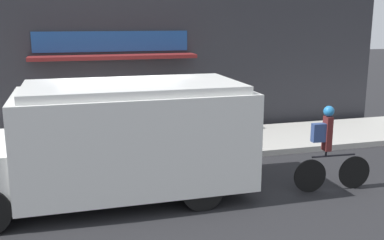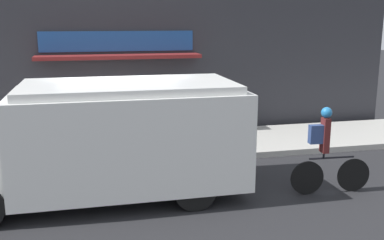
# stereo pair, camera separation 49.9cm
# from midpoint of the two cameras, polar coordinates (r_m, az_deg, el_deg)

# --- Properties ---
(ground_plane) EXTENTS (70.00, 70.00, 0.00)m
(ground_plane) POSITION_cam_midpoint_polar(r_m,az_deg,el_deg) (10.48, -7.73, -6.09)
(ground_plane) COLOR #232326
(sidewalk) EXTENTS (28.00, 2.65, 0.15)m
(sidewalk) POSITION_cam_midpoint_polar(r_m,az_deg,el_deg) (11.72, -8.36, -3.70)
(sidewalk) COLOR #ADAAA3
(sidewalk) RESTS_ON ground_plane
(storefront) EXTENTS (17.31, 0.91, 4.44)m
(storefront) POSITION_cam_midpoint_polar(r_m,az_deg,el_deg) (13.01, -9.26, 7.54)
(storefront) COLOR #2D2D33
(storefront) RESTS_ON ground_plane
(school_bus) EXTENTS (5.76, 2.71, 2.21)m
(school_bus) POSITION_cam_midpoint_polar(r_m,az_deg,el_deg) (8.57, -9.02, -2.44)
(school_bus) COLOR white
(school_bus) RESTS_ON ground_plane
(cyclist) EXTENTS (1.64, 0.21, 1.73)m
(cyclist) POSITION_cam_midpoint_polar(r_m,az_deg,el_deg) (9.15, 18.20, -3.98)
(cyclist) COLOR black
(cyclist) RESTS_ON ground_plane
(trash_bin) EXTENTS (0.52, 0.52, 0.79)m
(trash_bin) POSITION_cam_midpoint_polar(r_m,az_deg,el_deg) (12.10, -0.87, -0.72)
(trash_bin) COLOR #2D5138
(trash_bin) RESTS_ON sidewalk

